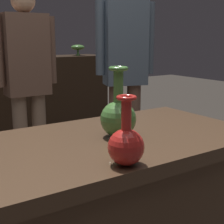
% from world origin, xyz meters
% --- Properties ---
extents(vase_centerpiece, '(0.14, 0.14, 0.27)m').
position_xyz_m(vase_centerpiece, '(0.05, -0.01, 0.88)').
color(vase_centerpiece, '#477A38').
rests_on(vase_centerpiece, display_plinth).
extents(vase_tall_behind, '(0.11, 0.11, 0.21)m').
position_xyz_m(vase_tall_behind, '(-0.10, -0.26, 0.87)').
color(vase_tall_behind, red).
rests_on(vase_tall_behind, display_plinth).
extents(shelf_vase_far_right, '(0.14, 0.14, 0.11)m').
position_xyz_m(shelf_vase_far_right, '(1.04, 2.18, 1.07)').
color(shelf_vase_far_right, '#477A38').
rests_on(shelf_vase_far_right, back_display_shelf).
extents(visitor_near_right, '(0.45, 0.27, 1.65)m').
position_xyz_m(visitor_near_right, '(0.88, 1.10, 0.97)').
color(visitor_near_right, brown).
rests_on(visitor_near_right, ground_plane).
extents(visitor_center_back, '(0.47, 0.18, 1.52)m').
position_xyz_m(visitor_center_back, '(0.20, 1.42, 0.89)').
color(visitor_center_back, '#846B56').
rests_on(visitor_center_back, ground_plane).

